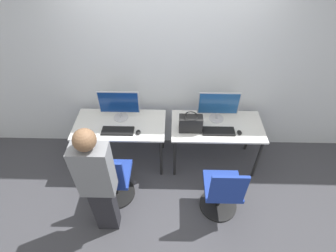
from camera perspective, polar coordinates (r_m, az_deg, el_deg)
ground_plane at (r=3.86m, az=-0.04°, el=-10.95°), size 20.00×20.00×0.00m
wall_back at (r=3.48m, az=0.24°, el=13.36°), size 12.00×0.05×2.80m
desk_left at (r=3.64m, az=-10.32°, el=-0.50°), size 1.23×0.63×0.74m
monitor_left at (r=3.54m, az=-10.62°, el=4.68°), size 0.54×0.20×0.43m
keyboard_left at (r=3.48m, az=-10.88°, el=-1.05°), size 0.42×0.16×0.02m
mouse_left at (r=3.41m, az=-6.51°, el=-1.36°), size 0.06×0.09×0.03m
office_chair_left at (r=3.43m, az=-11.92°, el=-11.59°), size 0.48×0.48×0.91m
person_left at (r=2.84m, az=-15.08°, el=-11.75°), size 0.36×0.21×1.60m
desk_right at (r=3.62m, az=10.52°, el=-0.83°), size 1.23×0.63×0.74m
monitor_right at (r=3.52m, az=10.91°, el=4.43°), size 0.54×0.20×0.43m
keyboard_right at (r=3.47m, az=10.94°, el=-1.12°), size 0.42×0.16×0.02m
mouse_right at (r=3.51m, az=15.29°, el=-1.39°), size 0.06×0.09×0.03m
office_chair_right at (r=3.32m, az=11.73°, el=-14.10°), size 0.48×0.48×0.91m
handbag at (r=3.38m, az=4.96°, el=0.58°), size 0.30×0.18×0.25m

